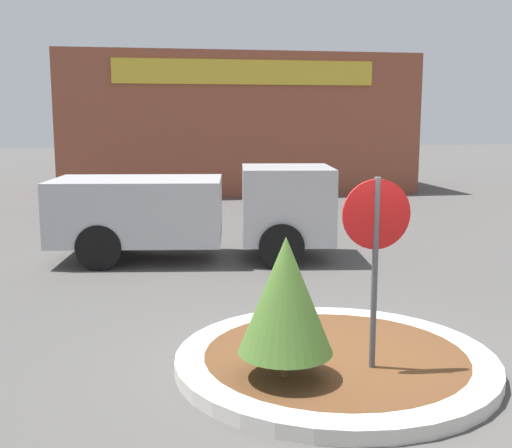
{
  "coord_description": "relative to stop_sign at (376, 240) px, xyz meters",
  "views": [
    {
      "loc": [
        -2.25,
        -7.21,
        3.04
      ],
      "look_at": [
        -0.46,
        2.98,
        1.31
      ],
      "focal_mm": 45.0,
      "sensor_mm": 36.0,
      "label": 1
    }
  ],
  "objects": [
    {
      "name": "island_shrub",
      "position": [
        -1.06,
        -0.12,
        -0.55
      ],
      "size": [
        1.06,
        1.06,
        1.6
      ],
      "color": "brown",
      "rests_on": "traffic_island"
    },
    {
      "name": "stop_sign",
      "position": [
        0.0,
        0.0,
        0.0
      ],
      "size": [
        0.79,
        0.07,
        2.38
      ],
      "color": "#4C4C51",
      "rests_on": "ground_plane"
    },
    {
      "name": "utility_truck",
      "position": [
        -1.51,
        6.91,
        -0.57
      ],
      "size": [
        6.14,
        2.87,
        1.99
      ],
      "rotation": [
        0.0,
        0.0,
        -0.14
      ],
      "color": "#B2B2B7",
      "rests_on": "ground_plane"
    },
    {
      "name": "storefront_building",
      "position": [
        1.28,
        20.36,
        1.08
      ],
      "size": [
        13.98,
        6.07,
        5.5
      ],
      "color": "brown",
      "rests_on": "ground_plane"
    },
    {
      "name": "ground_plane",
      "position": [
        -0.3,
        0.47,
        -1.67
      ],
      "size": [
        120.0,
        120.0,
        0.0
      ],
      "primitive_type": "plane",
      "color": "#514F4C"
    },
    {
      "name": "traffic_island",
      "position": [
        -0.3,
        0.47,
        -1.58
      ],
      "size": [
        3.92,
        3.92,
        0.17
      ],
      "color": "beige",
      "rests_on": "ground_plane"
    }
  ]
}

